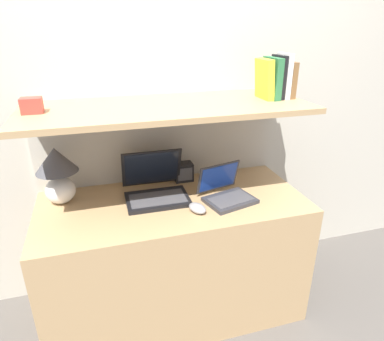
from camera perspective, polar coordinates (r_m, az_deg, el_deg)
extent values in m
cube|color=beige|center=(2.04, -5.95, 11.46)|extent=(6.00, 0.05, 2.40)
cube|color=tan|center=(2.05, -2.89, -14.25)|extent=(1.42, 0.64, 0.74)
cube|color=beige|center=(2.20, -5.10, -4.05)|extent=(1.42, 0.04, 1.22)
cube|color=tan|center=(1.74, -4.03, 10.44)|extent=(1.42, 0.57, 0.03)
ellipsoid|color=white|center=(1.93, -21.05, -3.08)|extent=(0.15, 0.15, 0.14)
cylinder|color=tan|center=(1.90, -21.43, -0.66)|extent=(0.02, 0.02, 0.04)
cone|color=#4C4C51|center=(1.87, -21.80, 1.67)|extent=(0.21, 0.21, 0.13)
cube|color=black|center=(1.85, -5.76, -4.81)|extent=(0.34, 0.23, 0.02)
cube|color=#47474C|center=(1.84, -5.72, -4.62)|extent=(0.30, 0.16, 0.00)
cube|color=black|center=(1.94, -6.73, 0.46)|extent=(0.33, 0.09, 0.22)
cube|color=black|center=(1.93, -6.71, 0.45)|extent=(0.30, 0.07, 0.20)
cube|color=#333338|center=(1.84, 6.36, -4.96)|extent=(0.29, 0.24, 0.02)
cube|color=#47474C|center=(1.83, 6.51, -4.74)|extent=(0.25, 0.18, 0.00)
cube|color=#333338|center=(1.89, 4.39, -1.08)|extent=(0.26, 0.11, 0.17)
cube|color=navy|center=(1.88, 4.48, -1.10)|extent=(0.23, 0.09, 0.14)
ellipsoid|color=#99999E|center=(1.73, 0.91, -6.29)|extent=(0.10, 0.13, 0.04)
cube|color=black|center=(2.06, -1.43, -0.21)|extent=(0.11, 0.08, 0.11)
cube|color=#59595B|center=(2.03, -1.12, -0.66)|extent=(0.09, 0.00, 0.08)
cube|color=brown|center=(1.97, 15.81, 14.36)|extent=(0.03, 0.13, 0.19)
cube|color=silver|center=(1.95, 15.00, 15.00)|extent=(0.03, 0.13, 0.23)
cube|color=black|center=(1.93, 14.16, 14.88)|extent=(0.02, 0.14, 0.22)
cube|color=#2D7042|center=(1.91, 13.17, 14.75)|extent=(0.04, 0.17, 0.21)
cube|color=gold|center=(1.89, 11.99, 14.66)|extent=(0.05, 0.15, 0.21)
cube|color=#CC3D33|center=(1.71, -25.16, 9.79)|extent=(0.09, 0.07, 0.07)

